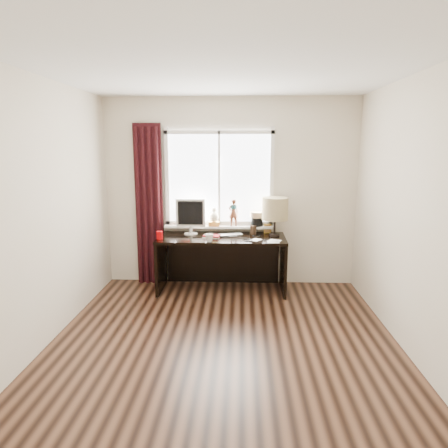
{
  "coord_description": "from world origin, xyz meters",
  "views": [
    {
      "loc": [
        0.17,
        -3.56,
        1.95
      ],
      "look_at": [
        -0.05,
        1.25,
        1.0
      ],
      "focal_mm": 32.0,
      "sensor_mm": 36.0,
      "label": 1
    }
  ],
  "objects_px": {
    "mug": "(209,238)",
    "red_cup": "(160,235)",
    "laptop": "(231,235)",
    "desk": "(222,253)",
    "monitor": "(191,214)",
    "table_lamp": "(275,209)"
  },
  "relations": [
    {
      "from": "mug",
      "to": "laptop",
      "type": "bearing_deg",
      "value": 53.0
    },
    {
      "from": "laptop",
      "to": "table_lamp",
      "type": "height_order",
      "value": "table_lamp"
    },
    {
      "from": "laptop",
      "to": "desk",
      "type": "distance_m",
      "value": 0.28
    },
    {
      "from": "monitor",
      "to": "red_cup",
      "type": "bearing_deg",
      "value": -140.21
    },
    {
      "from": "laptop",
      "to": "red_cup",
      "type": "height_order",
      "value": "red_cup"
    },
    {
      "from": "laptop",
      "to": "mug",
      "type": "relative_size",
      "value": 2.98
    },
    {
      "from": "laptop",
      "to": "table_lamp",
      "type": "distance_m",
      "value": 0.69
    },
    {
      "from": "monitor",
      "to": "table_lamp",
      "type": "distance_m",
      "value": 1.14
    },
    {
      "from": "mug",
      "to": "desk",
      "type": "xyz_separation_m",
      "value": [
        0.14,
        0.38,
        -0.3
      ]
    },
    {
      "from": "red_cup",
      "to": "table_lamp",
      "type": "height_order",
      "value": "table_lamp"
    },
    {
      "from": "monitor",
      "to": "laptop",
      "type": "bearing_deg",
      "value": -7.69
    },
    {
      "from": "mug",
      "to": "desk",
      "type": "relative_size",
      "value": 0.06
    },
    {
      "from": "mug",
      "to": "desk",
      "type": "height_order",
      "value": "mug"
    },
    {
      "from": "mug",
      "to": "red_cup",
      "type": "xyz_separation_m",
      "value": [
        -0.66,
        0.11,
        -0.0
      ]
    },
    {
      "from": "mug",
      "to": "table_lamp",
      "type": "relative_size",
      "value": 0.21
    },
    {
      "from": "desk",
      "to": "table_lamp",
      "type": "height_order",
      "value": "table_lamp"
    },
    {
      "from": "table_lamp",
      "to": "mug",
      "type": "bearing_deg",
      "value": -155.75
    },
    {
      "from": "mug",
      "to": "desk",
      "type": "bearing_deg",
      "value": 69.34
    },
    {
      "from": "mug",
      "to": "red_cup",
      "type": "bearing_deg",
      "value": 170.33
    },
    {
      "from": "table_lamp",
      "to": "laptop",
      "type": "bearing_deg",
      "value": -176.33
    },
    {
      "from": "red_cup",
      "to": "table_lamp",
      "type": "xyz_separation_m",
      "value": [
        1.51,
        0.27,
        0.31
      ]
    },
    {
      "from": "red_cup",
      "to": "monitor",
      "type": "bearing_deg",
      "value": 39.79
    }
  ]
}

